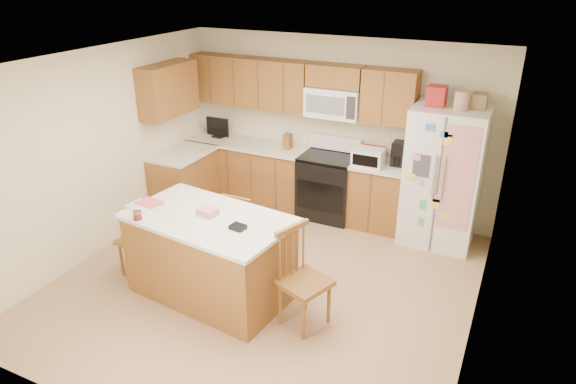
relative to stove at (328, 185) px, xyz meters
The scene contains 9 objects.
ground 1.99m from the stove, 90.00° to the right, with size 4.50×4.50×0.00m, color #9B7254.
room_shell 2.16m from the stove, 90.00° to the right, with size 4.60×4.60×2.52m.
cabinetry 1.09m from the stove, behind, with size 3.36×1.56×2.15m.
stove is the anchor object (origin of this frame).
refrigerator 1.63m from the stove, ahead, with size 0.90×0.79×2.04m.
island 2.41m from the stove, 100.53° to the right, with size 1.87×1.22×1.05m.
windsor_chair_left 2.76m from the stove, 120.74° to the right, with size 0.41×0.43×0.95m.
windsor_chair_back 1.69m from the stove, 105.59° to the right, with size 0.41×0.39×0.93m.
windsor_chair_right 2.50m from the stove, 74.36° to the right, with size 0.56×0.58×1.06m.
Camera 1 is at (2.38, -4.39, 3.38)m, focal length 32.00 mm.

